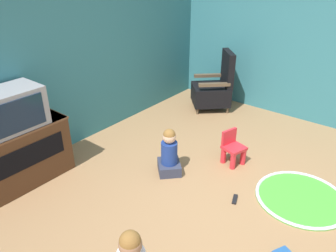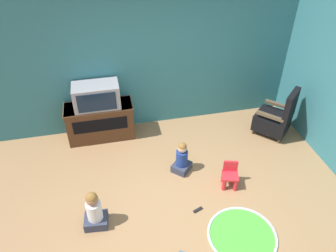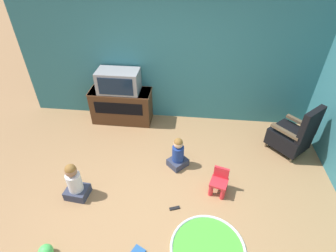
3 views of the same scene
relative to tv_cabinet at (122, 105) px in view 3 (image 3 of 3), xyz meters
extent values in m
plane|color=#9E754C|center=(1.03, -2.02, -0.36)|extent=(30.00, 30.00, 0.00)
cube|color=teal|center=(0.92, 0.31, 0.95)|extent=(5.78, 0.12, 2.62)
cube|color=#4C2D19|center=(0.00, 0.00, -0.01)|extent=(1.19, 0.46, 0.69)
cube|color=brown|center=(0.00, 0.00, 0.32)|extent=(1.21, 0.47, 0.02)
cube|color=black|center=(0.00, -0.23, 0.07)|extent=(0.95, 0.01, 0.25)
cube|color=#939399|center=(0.00, 0.00, 0.55)|extent=(0.79, 0.44, 0.43)
cube|color=#142338|center=(0.00, -0.23, 0.55)|extent=(0.65, 0.02, 0.33)
cylinder|color=brown|center=(3.14, -0.24, -0.31)|extent=(0.04, 0.04, 0.10)
cylinder|color=brown|center=(2.82, -0.55, -0.31)|extent=(0.04, 0.04, 0.10)
cylinder|color=brown|center=(3.49, -0.61, -0.31)|extent=(0.04, 0.04, 0.10)
cylinder|color=brown|center=(3.17, -0.91, -0.31)|extent=(0.04, 0.04, 0.10)
cube|color=black|center=(3.16, -0.58, -0.10)|extent=(0.79, 0.79, 0.31)
cube|color=black|center=(3.33, -0.76, 0.34)|extent=(0.43, 0.42, 0.57)
cube|color=brown|center=(3.32, -0.42, 0.15)|extent=(0.40, 0.42, 0.05)
cube|color=brown|center=(2.99, -0.73, 0.15)|extent=(0.40, 0.42, 0.05)
cylinder|color=red|center=(1.78, -1.76, -0.24)|extent=(0.07, 0.07, 0.24)
cylinder|color=red|center=(1.95, -1.81, -0.24)|extent=(0.07, 0.07, 0.24)
cylinder|color=red|center=(1.83, -1.60, -0.24)|extent=(0.07, 0.07, 0.24)
cylinder|color=red|center=(2.00, -1.65, -0.24)|extent=(0.07, 0.07, 0.24)
cube|color=red|center=(1.89, -1.71, -0.14)|extent=(0.30, 0.29, 0.04)
cube|color=red|center=(1.92, -1.61, -0.02)|extent=(0.22, 0.10, 0.19)
cylinder|color=green|center=(1.74, -2.62, -0.35)|extent=(0.96, 0.96, 0.01)
torus|color=silver|center=(1.74, -2.62, -0.35)|extent=(0.96, 0.96, 0.04)
cube|color=#33384C|center=(1.24, -1.20, -0.29)|extent=(0.39, 0.39, 0.13)
cylinder|color=navy|center=(1.24, -1.20, -0.09)|extent=(0.19, 0.19, 0.28)
sphere|color=#D8AD8C|center=(1.24, -1.20, 0.12)|extent=(0.16, 0.16, 0.16)
sphere|color=olive|center=(1.24, -1.20, 0.15)|extent=(0.14, 0.14, 0.14)
cube|color=#33384C|center=(-0.20, -1.99, -0.29)|extent=(0.35, 0.31, 0.14)
cylinder|color=silver|center=(-0.20, -1.99, -0.07)|extent=(0.21, 0.21, 0.30)
sphere|color=#9E7051|center=(-0.20, -1.99, 0.16)|extent=(0.17, 0.17, 0.17)
sphere|color=olive|center=(-0.20, -1.99, 0.19)|extent=(0.16, 0.16, 0.16)
sphere|color=#4CCC59|center=(-0.22, -2.92, -0.27)|extent=(0.18, 0.18, 0.18)
cube|color=black|center=(1.27, -2.07, -0.35)|extent=(0.16, 0.09, 0.02)
camera|label=1|loc=(-1.33, -3.23, 1.95)|focal=35.00mm
camera|label=2|loc=(0.16, -5.01, 3.54)|focal=35.00mm
camera|label=3|loc=(1.42, -4.36, 2.85)|focal=28.00mm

